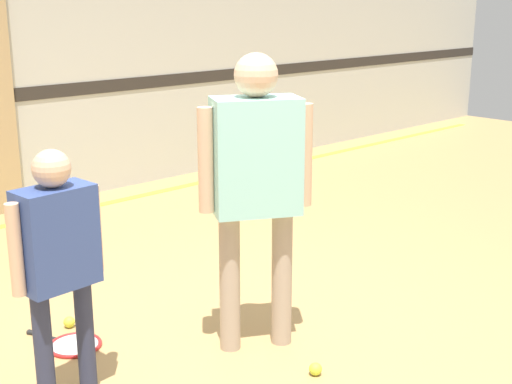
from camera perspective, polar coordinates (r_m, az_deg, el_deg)
name	(u,v)px	position (r m, az deg, el deg)	size (l,w,h in m)	color
ground_plane	(233,347)	(3.98, -1.84, -12.31)	(16.00, 16.00, 0.00)	tan
floor_stripe	(1,226)	(6.31, -19.71, -2.61)	(14.40, 0.10, 0.01)	yellow
person_instructor	(256,172)	(3.66, 0.00, 1.64)	(0.54, 0.43, 1.59)	tan
person_student_left	(58,251)	(3.32, -15.57, -4.55)	(0.46, 0.21, 1.22)	#2D334C
racket_spare_on_floor	(72,344)	(4.12, -14.47, -11.71)	(0.37, 0.52, 0.03)	red
tennis_ball_near_instructor	(315,369)	(3.72, 4.78, -13.93)	(0.07, 0.07, 0.07)	#CCE038
tennis_ball_by_spare_racket	(69,322)	(4.32, -14.72, -10.03)	(0.07, 0.07, 0.07)	#CCE038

